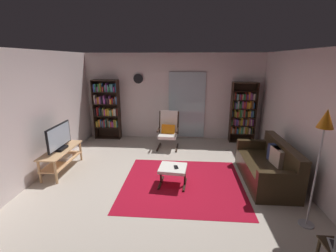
{
  "coord_description": "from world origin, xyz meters",
  "views": [
    {
      "loc": [
        0.38,
        -4.21,
        2.4
      ],
      "look_at": [
        0.01,
        0.74,
        0.99
      ],
      "focal_mm": 24.9,
      "sensor_mm": 36.0,
      "label": 1
    }
  ],
  "objects_px": {
    "lounge_armchair": "(168,129)",
    "ottoman": "(173,170)",
    "television": "(59,138)",
    "wall_clock": "(138,79)",
    "tv_stand": "(62,156)",
    "bookshelf_near_sofa": "(243,113)",
    "bookshelf_near_tv": "(107,108)",
    "tv_remote": "(175,167)",
    "cell_phone": "(176,167)",
    "leather_sofa": "(268,167)",
    "floor_lamp_by_sofa": "(324,131)"
  },
  "relations": [
    {
      "from": "cell_phone",
      "to": "bookshelf_near_sofa",
      "type": "bearing_deg",
      "value": 42.85
    },
    {
      "from": "cell_phone",
      "to": "tv_remote",
      "type": "bearing_deg",
      "value": -156.85
    },
    {
      "from": "tv_stand",
      "to": "television",
      "type": "bearing_deg",
      "value": -80.75
    },
    {
      "from": "bookshelf_near_tv",
      "to": "wall_clock",
      "type": "bearing_deg",
      "value": 8.07
    },
    {
      "from": "television",
      "to": "ottoman",
      "type": "height_order",
      "value": "television"
    },
    {
      "from": "television",
      "to": "leather_sofa",
      "type": "bearing_deg",
      "value": -1.74
    },
    {
      "from": "bookshelf_near_sofa",
      "to": "wall_clock",
      "type": "relative_size",
      "value": 6.15
    },
    {
      "from": "bookshelf_near_sofa",
      "to": "wall_clock",
      "type": "xyz_separation_m",
      "value": [
        -3.13,
        0.16,
        0.98
      ]
    },
    {
      "from": "tv_remote",
      "to": "cell_phone",
      "type": "relative_size",
      "value": 1.03
    },
    {
      "from": "bookshelf_near_sofa",
      "to": "lounge_armchair",
      "type": "relative_size",
      "value": 1.74
    },
    {
      "from": "bookshelf_near_tv",
      "to": "wall_clock",
      "type": "distance_m",
      "value": 1.32
    },
    {
      "from": "floor_lamp_by_sofa",
      "to": "ottoman",
      "type": "bearing_deg",
      "value": 153.98
    },
    {
      "from": "floor_lamp_by_sofa",
      "to": "wall_clock",
      "type": "height_order",
      "value": "wall_clock"
    },
    {
      "from": "lounge_armchair",
      "to": "ottoman",
      "type": "height_order",
      "value": "lounge_armchair"
    },
    {
      "from": "cell_phone",
      "to": "wall_clock",
      "type": "distance_m",
      "value": 3.5
    },
    {
      "from": "lounge_armchair",
      "to": "tv_remote",
      "type": "bearing_deg",
      "value": -82.05
    },
    {
      "from": "television",
      "to": "ottoman",
      "type": "xyz_separation_m",
      "value": [
        2.49,
        -0.44,
        -0.45
      ]
    },
    {
      "from": "television",
      "to": "tv_remote",
      "type": "height_order",
      "value": "television"
    },
    {
      "from": "leather_sofa",
      "to": "bookshelf_near_sofa",
      "type": "bearing_deg",
      "value": 90.07
    },
    {
      "from": "cell_phone",
      "to": "wall_clock",
      "type": "relative_size",
      "value": 0.48
    },
    {
      "from": "ottoman",
      "to": "television",
      "type": "bearing_deg",
      "value": 169.93
    },
    {
      "from": "tv_remote",
      "to": "floor_lamp_by_sofa",
      "type": "height_order",
      "value": "floor_lamp_by_sofa"
    },
    {
      "from": "television",
      "to": "leather_sofa",
      "type": "distance_m",
      "value": 4.44
    },
    {
      "from": "ottoman",
      "to": "wall_clock",
      "type": "relative_size",
      "value": 1.94
    },
    {
      "from": "tv_remote",
      "to": "wall_clock",
      "type": "height_order",
      "value": "wall_clock"
    },
    {
      "from": "leather_sofa",
      "to": "tv_remote",
      "type": "bearing_deg",
      "value": -169.84
    },
    {
      "from": "television",
      "to": "floor_lamp_by_sofa",
      "type": "relative_size",
      "value": 0.51
    },
    {
      "from": "tv_stand",
      "to": "television",
      "type": "relative_size",
      "value": 1.37
    },
    {
      "from": "television",
      "to": "bookshelf_near_tv",
      "type": "distance_m",
      "value": 2.34
    },
    {
      "from": "bookshelf_near_sofa",
      "to": "leather_sofa",
      "type": "height_order",
      "value": "bookshelf_near_sofa"
    },
    {
      "from": "bookshelf_near_sofa",
      "to": "tv_remote",
      "type": "height_order",
      "value": "bookshelf_near_sofa"
    },
    {
      "from": "wall_clock",
      "to": "bookshelf_near_sofa",
      "type": "bearing_deg",
      "value": -2.9
    },
    {
      "from": "tv_remote",
      "to": "floor_lamp_by_sofa",
      "type": "distance_m",
      "value": 2.5
    },
    {
      "from": "bookshelf_near_sofa",
      "to": "tv_remote",
      "type": "relative_size",
      "value": 12.39
    },
    {
      "from": "leather_sofa",
      "to": "tv_stand",
      "type": "bearing_deg",
      "value": 178.08
    },
    {
      "from": "leather_sofa",
      "to": "wall_clock",
      "type": "height_order",
      "value": "wall_clock"
    },
    {
      "from": "bookshelf_near_sofa",
      "to": "leather_sofa",
      "type": "xyz_separation_m",
      "value": [
        0.0,
        -2.43,
        -0.57
      ]
    },
    {
      "from": "leather_sofa",
      "to": "cell_phone",
      "type": "relative_size",
      "value": 12.38
    },
    {
      "from": "leather_sofa",
      "to": "floor_lamp_by_sofa",
      "type": "relative_size",
      "value": 0.97
    },
    {
      "from": "bookshelf_near_tv",
      "to": "lounge_armchair",
      "type": "relative_size",
      "value": 1.78
    },
    {
      "from": "tv_remote",
      "to": "wall_clock",
      "type": "xyz_separation_m",
      "value": [
        -1.26,
        2.92,
        1.45
      ]
    },
    {
      "from": "bookshelf_near_tv",
      "to": "lounge_armchair",
      "type": "distance_m",
      "value": 2.11
    },
    {
      "from": "wall_clock",
      "to": "tv_stand",
      "type": "bearing_deg",
      "value": -117.74
    },
    {
      "from": "television",
      "to": "wall_clock",
      "type": "xyz_separation_m",
      "value": [
        1.28,
        2.45,
        1.08
      ]
    },
    {
      "from": "bookshelf_near_tv",
      "to": "bookshelf_near_sofa",
      "type": "height_order",
      "value": "bookshelf_near_tv"
    },
    {
      "from": "tv_stand",
      "to": "ottoman",
      "type": "relative_size",
      "value": 2.2
    },
    {
      "from": "television",
      "to": "tv_remote",
      "type": "distance_m",
      "value": 2.61
    },
    {
      "from": "bookshelf_near_tv",
      "to": "tv_remote",
      "type": "height_order",
      "value": "bookshelf_near_tv"
    },
    {
      "from": "bookshelf_near_tv",
      "to": "floor_lamp_by_sofa",
      "type": "xyz_separation_m",
      "value": [
        4.28,
        -3.77,
        0.5
      ]
    },
    {
      "from": "tv_remote",
      "to": "television",
      "type": "bearing_deg",
      "value": 159.99
    }
  ]
}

